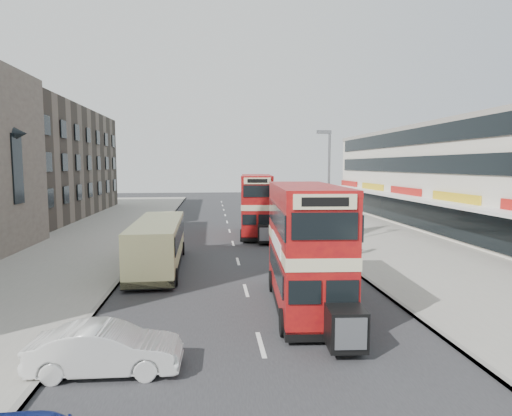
# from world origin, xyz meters

# --- Properties ---
(ground) EXTENTS (160.00, 160.00, 0.00)m
(ground) POSITION_xyz_m (0.00, 0.00, 0.00)
(ground) COLOR #28282B
(ground) RESTS_ON ground
(road_surface) EXTENTS (12.00, 90.00, 0.01)m
(road_surface) POSITION_xyz_m (0.00, 20.00, 0.01)
(road_surface) COLOR #28282B
(road_surface) RESTS_ON ground
(pavement_right) EXTENTS (12.00, 90.00, 0.15)m
(pavement_right) POSITION_xyz_m (12.00, 20.00, 0.07)
(pavement_right) COLOR gray
(pavement_right) RESTS_ON ground
(pavement_left) EXTENTS (12.00, 90.00, 0.15)m
(pavement_left) POSITION_xyz_m (-12.00, 20.00, 0.07)
(pavement_left) COLOR gray
(pavement_left) RESTS_ON ground
(kerb_left) EXTENTS (0.20, 90.00, 0.16)m
(kerb_left) POSITION_xyz_m (-6.10, 20.00, 0.07)
(kerb_left) COLOR gray
(kerb_left) RESTS_ON ground
(kerb_right) EXTENTS (0.20, 90.00, 0.16)m
(kerb_right) POSITION_xyz_m (6.10, 20.00, 0.07)
(kerb_right) COLOR gray
(kerb_right) RESTS_ON ground
(brick_terrace) EXTENTS (14.00, 28.00, 12.00)m
(brick_terrace) POSITION_xyz_m (-22.00, 38.00, 6.00)
(brick_terrace) COLOR #66594C
(brick_terrace) RESTS_ON ground
(commercial_row) EXTENTS (9.90, 46.20, 9.30)m
(commercial_row) POSITION_xyz_m (19.95, 22.00, 4.70)
(commercial_row) COLOR beige
(commercial_row) RESTS_ON ground
(street_lamp) EXTENTS (1.00, 0.20, 8.12)m
(street_lamp) POSITION_xyz_m (6.52, 18.00, 4.78)
(street_lamp) COLOR slate
(street_lamp) RESTS_ON ground
(bus_main) EXTENTS (2.90, 8.83, 4.79)m
(bus_main) POSITION_xyz_m (2.18, 5.30, 2.52)
(bus_main) COLOR black
(bus_main) RESTS_ON ground
(bus_second) EXTENTS (3.04, 8.85, 4.78)m
(bus_second) POSITION_xyz_m (2.10, 23.33, 2.52)
(bus_second) COLOR black
(bus_second) RESTS_ON ground
(coach) EXTENTS (2.62, 9.49, 2.50)m
(coach) POSITION_xyz_m (-4.50, 12.65, 1.48)
(coach) COLOR black
(coach) RESTS_ON ground
(car_left_front) EXTENTS (4.14, 1.54, 1.35)m
(car_left_front) POSITION_xyz_m (-4.46, 0.61, 0.68)
(car_left_front) COLOR silver
(car_left_front) RESTS_ON ground
(car_right_a) EXTENTS (4.81, 2.15, 1.37)m
(car_right_a) POSITION_xyz_m (4.98, 15.93, 0.69)
(car_right_a) COLOR maroon
(car_right_a) RESTS_ON ground
(car_right_b) EXTENTS (4.60, 2.46, 1.23)m
(car_right_b) POSITION_xyz_m (5.11, 19.44, 0.61)
(car_right_b) COLOR #D24D15
(car_right_b) RESTS_ON ground
(pedestrian_near) EXTENTS (0.85, 0.78, 1.92)m
(pedestrian_near) POSITION_xyz_m (7.40, 14.69, 1.11)
(pedestrian_near) COLOR gray
(pedestrian_near) RESTS_ON pavement_right
(pedestrian_far) EXTENTS (0.93, 0.44, 1.55)m
(pedestrian_far) POSITION_xyz_m (8.14, 29.19, 0.92)
(pedestrian_far) COLOR gray
(pedestrian_far) RESTS_ON pavement_right
(cyclist) EXTENTS (0.72, 1.59, 2.24)m
(cyclist) POSITION_xyz_m (4.76, 21.50, 0.82)
(cyclist) COLOR gray
(cyclist) RESTS_ON ground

